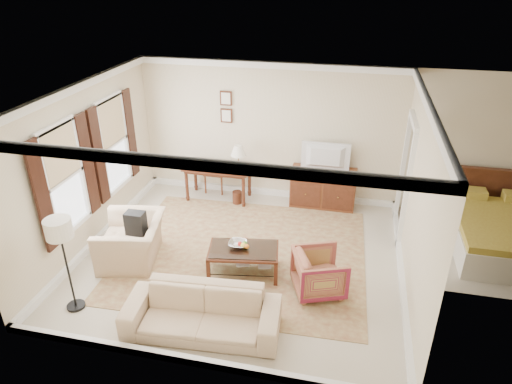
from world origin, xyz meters
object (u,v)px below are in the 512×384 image
at_px(striped_armchair, 319,271).
at_px(sofa, 202,307).
at_px(club_armchair, 131,234).
at_px(writing_desk, 218,171).
at_px(sideboard, 323,188).
at_px(coffee_table, 243,254).
at_px(tv, 326,149).

relative_size(striped_armchair, sofa, 0.36).
bearing_deg(striped_armchair, club_armchair, 66.62).
xyz_separation_m(striped_armchair, club_armchair, (-3.22, 0.15, 0.13)).
bearing_deg(striped_armchair, writing_desk, 21.54).
bearing_deg(striped_armchair, sideboard, -16.55).
height_order(coffee_table, sofa, sofa).
bearing_deg(striped_armchair, sofa, 108.52).
bearing_deg(writing_desk, coffee_table, -64.68).
relative_size(striped_armchair, club_armchair, 0.65).
relative_size(coffee_table, club_armchair, 1.05).
bearing_deg(writing_desk, sofa, -76.45).
bearing_deg(writing_desk, sideboard, 4.23).
xyz_separation_m(coffee_table, club_armchair, (-1.96, -0.04, 0.14)).
distance_m(sideboard, coffee_table, 2.86).
relative_size(writing_desk, sofa, 0.66).
height_order(tv, club_armchair, tv).
distance_m(club_armchair, sofa, 2.20).
distance_m(writing_desk, club_armchair, 2.65).
xyz_separation_m(striped_armchair, sofa, (-1.49, -1.22, 0.04)).
bearing_deg(sofa, striped_armchair, 34.64).
distance_m(writing_desk, sideboard, 2.25).
height_order(writing_desk, sofa, sofa).
relative_size(writing_desk, tv, 1.50).
height_order(sideboard, club_armchair, club_armchair).
bearing_deg(sideboard, writing_desk, -175.77).
relative_size(coffee_table, striped_armchair, 1.61).
bearing_deg(coffee_table, tv, 68.22).
xyz_separation_m(tv, striped_armchair, (0.20, -2.83, -0.91)).
xyz_separation_m(sideboard, striped_armchair, (0.20, -2.85, -0.03)).
xyz_separation_m(coffee_table, striped_armchair, (1.26, -0.20, 0.01)).
distance_m(sideboard, tv, 0.88).
height_order(writing_desk, club_armchair, club_armchair).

